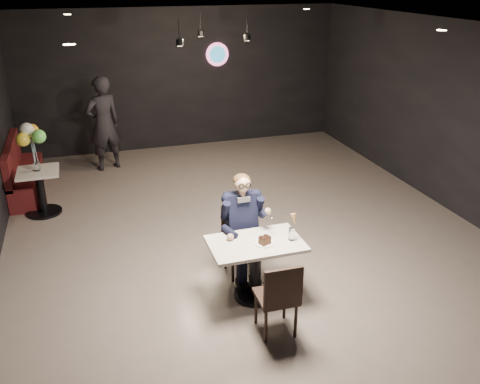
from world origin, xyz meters
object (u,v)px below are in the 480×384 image
object	(u,v)px
chair_near	(276,295)
passerby	(104,124)
side_table	(41,191)
booth_bench	(25,167)
balloon_vase	(37,166)
main_table	(255,269)
chair_far	(241,242)
sundae_glass	(292,234)
seated_man	(241,224)

from	to	relation	value
chair_near	passerby	distance (m)	5.91
side_table	chair_near	bearing A→B (deg)	-57.02
booth_bench	balloon_vase	xyz separation A→B (m)	(0.30, -1.00, 0.35)
main_table	passerby	distance (m)	5.27
side_table	balloon_vase	bearing A→B (deg)	0.00
side_table	balloon_vase	world-z (taller)	balloon_vase
chair_far	balloon_vase	size ratio (longest dim) A/B	6.12
sundae_glass	passerby	distance (m)	5.44
chair_far	seated_man	size ratio (longest dim) A/B	0.64
balloon_vase	passerby	bearing A→B (deg)	57.22
balloon_vase	main_table	bearing A→B (deg)	-51.89
passerby	balloon_vase	bearing A→B (deg)	37.51
chair_near	booth_bench	distance (m)	5.69
passerby	main_table	bearing A→B (deg)	85.63
sundae_glass	chair_near	bearing A→B (deg)	-124.81
chair_far	chair_near	size ratio (longest dim) A/B	1.00
balloon_vase	side_table	bearing A→B (deg)	0.00
chair_far	side_table	bearing A→B (deg)	133.35
main_table	side_table	bearing A→B (deg)	128.11
main_table	side_table	xyz separation A→B (m)	(-2.55, 3.25, 0.02)
main_table	balloon_vase	world-z (taller)	balloon_vase
chair_near	balloon_vase	size ratio (longest dim) A/B	6.12
main_table	passerby	xyz separation A→B (m)	(-1.39, 5.05, 0.55)
sundae_glass	passerby	bearing A→B (deg)	109.39
main_table	sundae_glass	bearing A→B (deg)	-10.15
balloon_vase	passerby	size ratio (longest dim) A/B	0.08
main_table	passerby	world-z (taller)	passerby
sundae_glass	balloon_vase	distance (m)	4.46
seated_man	passerby	world-z (taller)	passerby
chair_far	sundae_glass	xyz separation A→B (m)	(0.42, -0.62, 0.37)
booth_bench	balloon_vase	world-z (taller)	booth_bench
main_table	chair_near	world-z (taller)	chair_near
main_table	booth_bench	xyz separation A→B (m)	(-2.85, 4.25, 0.10)
balloon_vase	passerby	distance (m)	2.15
chair_far	sundae_glass	distance (m)	0.84
booth_bench	chair_far	bearing A→B (deg)	-52.40
sundae_glass	side_table	bearing A→B (deg)	131.75
chair_near	balloon_vase	bearing A→B (deg)	124.44
passerby	seated_man	bearing A→B (deg)	87.39
seated_man	sundae_glass	size ratio (longest dim) A/B	8.87
sundae_glass	booth_bench	world-z (taller)	booth_bench
main_table	balloon_vase	size ratio (longest dim) A/B	7.32
balloon_vase	passerby	world-z (taller)	passerby
chair_far	balloon_vase	xyz separation A→B (m)	(-2.55, 2.70, 0.37)
chair_far	side_table	world-z (taller)	chair_far
booth_bench	passerby	size ratio (longest dim) A/B	1.02
seated_man	chair_far	bearing A→B (deg)	0.00
main_table	chair_far	bearing A→B (deg)	90.00
balloon_vase	chair_far	bearing A→B (deg)	-46.65
main_table	balloon_vase	distance (m)	4.15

